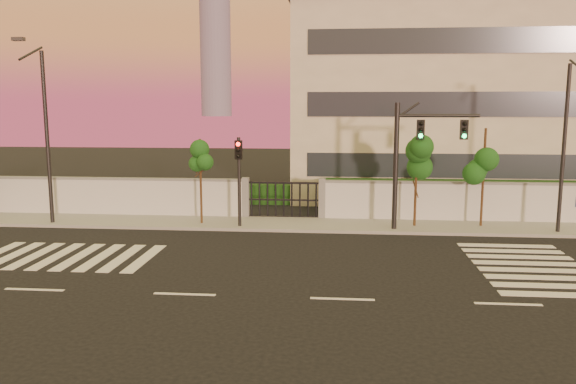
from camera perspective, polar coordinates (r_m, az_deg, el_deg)
name	(u,v)px	position (r m, az deg, el deg)	size (l,w,h in m)	color
ground	(342,299)	(17.79, 5.54, -10.79)	(120.00, 120.00, 0.00)	black
sidewalk	(341,225)	(27.89, 5.42, -3.38)	(60.00, 3.00, 0.15)	gray
perimeter_wall	(343,200)	(29.18, 5.64, -0.85)	(60.00, 0.36, 2.20)	silver
hedge_row	(362,197)	(31.95, 7.50, -0.50)	(41.00, 4.25, 1.80)	black
institutional_building	(478,102)	(39.82, 18.70, 8.66)	(24.40, 12.40, 12.25)	#BCB29F
road_markings	(300,264)	(21.41, 1.21, -7.31)	(57.00, 7.62, 0.02)	silver
street_tree_c	(201,162)	(27.84, -8.85, 3.01)	(1.37, 1.09, 4.32)	#382314
street_tree_d	(417,159)	(27.58, 12.99, 3.31)	(1.55, 1.23, 4.64)	#382314
street_tree_e	(485,155)	(28.45, 19.36, 3.55)	(1.45, 1.15, 4.87)	#382314
traffic_signal_main	(413,151)	(26.71, 12.57, 4.06)	(3.83, 0.38, 6.06)	black
traffic_signal_secondary	(239,171)	(26.95, -5.01, 2.11)	(0.35, 0.34, 4.44)	black
streetlight_west	(45,129)	(29.81, -23.50, 5.93)	(0.53, 2.15, 8.93)	black
streetlight_east	(566,140)	(28.24, 26.39, 4.77)	(0.49, 1.96, 8.15)	black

